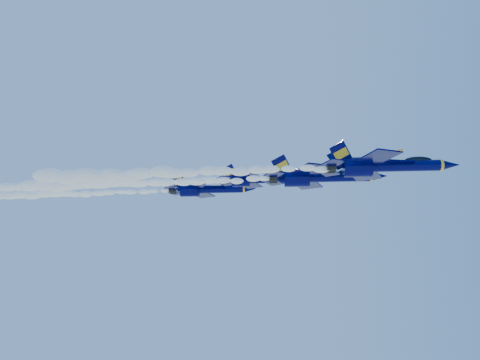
# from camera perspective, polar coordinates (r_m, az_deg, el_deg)

# --- Properties ---
(jet_lead) EXTENTS (18.91, 15.51, 7.03)m
(jet_lead) POSITION_cam_1_polar(r_m,az_deg,el_deg) (70.45, 17.12, 1.67)
(jet_lead) COLOR #00003A
(smoke_trail_jet_lead) EXTENTS (43.01, 2.26, 2.03)m
(smoke_trail_jet_lead) POSITION_cam_1_polar(r_m,az_deg,el_deg) (69.66, -7.25, 0.89)
(smoke_trail_jet_lead) COLOR white
(jet_second) EXTENTS (19.63, 16.10, 7.30)m
(jet_second) POSITION_cam_1_polar(r_m,az_deg,el_deg) (79.30, 9.75, 0.40)
(jet_second) COLOR #00003A
(smoke_trail_jet_second) EXTENTS (43.01, 2.34, 2.11)m
(smoke_trail_jet_second) POSITION_cam_1_polar(r_m,az_deg,el_deg) (81.63, -11.59, -0.30)
(smoke_trail_jet_second) COLOR white
(jet_third) EXTENTS (15.07, 12.36, 5.60)m
(jet_third) POSITION_cam_1_polar(r_m,az_deg,el_deg) (85.12, 2.13, 0.06)
(jet_third) COLOR #00003A
(smoke_trail_jet_third) EXTENTS (43.01, 1.80, 1.62)m
(smoke_trail_jet_third) POSITION_cam_1_polar(r_m,az_deg,el_deg) (90.21, -15.90, -0.52)
(smoke_trail_jet_third) COLOR white
(jet_fourth) EXTENTS (17.79, 14.59, 6.61)m
(jet_fourth) POSITION_cam_1_polar(r_m,az_deg,el_deg) (95.48, -4.03, -1.12)
(jet_fourth) COLOR #00003A
(smoke_trail_jet_fourth) EXTENTS (43.01, 2.12, 1.91)m
(smoke_trail_jet_fourth) POSITION_cam_1_polar(r_m,az_deg,el_deg) (103.41, -20.24, -1.56)
(smoke_trail_jet_fourth) COLOR white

